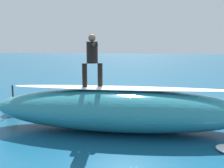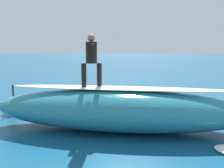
{
  "view_description": "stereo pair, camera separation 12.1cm",
  "coord_description": "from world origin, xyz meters",
  "px_view_note": "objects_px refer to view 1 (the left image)",
  "views": [
    {
      "loc": [
        -0.46,
        10.87,
        2.84
      ],
      "look_at": [
        1.42,
        0.5,
        1.16
      ],
      "focal_mm": 41.26,
      "sensor_mm": 36.0,
      "label": 1
    },
    {
      "loc": [
        -0.58,
        10.85,
        2.84
      ],
      "look_at": [
        1.42,
        0.5,
        1.16
      ],
      "focal_mm": 41.26,
      "sensor_mm": 36.0,
      "label": 2
    }
  ],
  "objects_px": {
    "surfer_riding": "(92,56)",
    "surfboard_paddling": "(125,99)",
    "surfboard_riding": "(93,88)",
    "surfer_paddling": "(124,95)",
    "buoy_marker": "(13,105)"
  },
  "relations": [
    {
      "from": "surfboard_paddling",
      "to": "surfer_paddling",
      "type": "bearing_deg",
      "value": -180.0
    },
    {
      "from": "surfboard_riding",
      "to": "surfer_riding",
      "type": "height_order",
      "value": "surfer_riding"
    },
    {
      "from": "surfboard_riding",
      "to": "surfer_riding",
      "type": "bearing_deg",
      "value": -23.16
    },
    {
      "from": "surfer_riding",
      "to": "surfer_paddling",
      "type": "bearing_deg",
      "value": -117.89
    },
    {
      "from": "surfer_riding",
      "to": "surfboard_paddling",
      "type": "height_order",
      "value": "surfer_riding"
    },
    {
      "from": "surfboard_riding",
      "to": "surfer_paddling",
      "type": "height_order",
      "value": "surfboard_riding"
    },
    {
      "from": "surfboard_riding",
      "to": "surfer_riding",
      "type": "xyz_separation_m",
      "value": [
        0.0,
        0.0,
        1.02
      ]
    },
    {
      "from": "surfer_riding",
      "to": "surfboard_paddling",
      "type": "xyz_separation_m",
      "value": [
        -0.45,
        -4.64,
        -2.39
      ]
    },
    {
      "from": "surfboard_riding",
      "to": "buoy_marker",
      "type": "height_order",
      "value": "surfboard_riding"
    },
    {
      "from": "surfer_riding",
      "to": "surfboard_paddling",
      "type": "distance_m",
      "value": 5.24
    },
    {
      "from": "surfer_paddling",
      "to": "surfer_riding",
      "type": "bearing_deg",
      "value": -31.64
    },
    {
      "from": "surfboard_riding",
      "to": "surfer_paddling",
      "type": "bearing_deg",
      "value": -117.89
    },
    {
      "from": "surfboard_riding",
      "to": "buoy_marker",
      "type": "relative_size",
      "value": 1.55
    },
    {
      "from": "surfer_riding",
      "to": "buoy_marker",
      "type": "distance_m",
      "value": 4.41
    },
    {
      "from": "surfer_riding",
      "to": "surfboard_paddling",
      "type": "bearing_deg",
      "value": -118.76
    }
  ]
}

